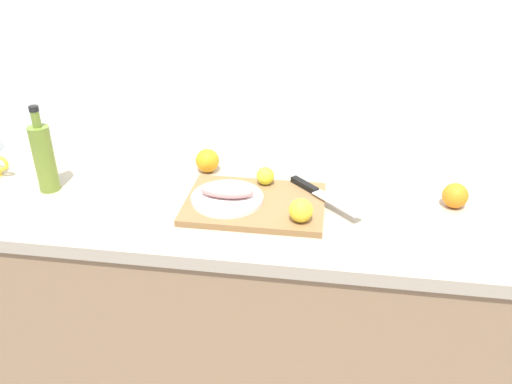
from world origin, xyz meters
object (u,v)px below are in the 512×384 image
object	(u,v)px
chef_knife	(316,191)
olive_oil_bottle	(44,157)
white_plate	(227,198)
cutting_board	(256,204)
lemon_0	(265,176)
fish_fillet	(227,191)

from	to	relation	value
chef_knife	olive_oil_bottle	distance (m)	0.85
white_plate	chef_knife	size ratio (longest dim) A/B	0.96
cutting_board	lemon_0	world-z (taller)	lemon_0
cutting_board	chef_knife	bearing A→B (deg)	21.73
white_plate	olive_oil_bottle	world-z (taller)	olive_oil_bottle
cutting_board	fish_fillet	distance (m)	0.10
olive_oil_bottle	white_plate	bearing A→B (deg)	-2.21
white_plate	cutting_board	bearing A→B (deg)	7.35
cutting_board	olive_oil_bottle	bearing A→B (deg)	179.02
fish_fillet	white_plate	bearing A→B (deg)	0.00
chef_knife	olive_oil_bottle	world-z (taller)	olive_oil_bottle
lemon_0	cutting_board	bearing A→B (deg)	-96.49
cutting_board	lemon_0	distance (m)	0.12
fish_fillet	lemon_0	xyz separation A→B (m)	(0.10, 0.12, -0.00)
fish_fillet	chef_knife	distance (m)	0.28
white_plate	lemon_0	xyz separation A→B (m)	(0.10, 0.12, 0.02)
white_plate	chef_knife	bearing A→B (deg)	17.23
white_plate	olive_oil_bottle	distance (m)	0.59
white_plate	olive_oil_bottle	size ratio (longest dim) A/B	0.78
cutting_board	olive_oil_bottle	xyz separation A→B (m)	(-0.67, 0.01, 0.10)
olive_oil_bottle	fish_fillet	bearing A→B (deg)	-2.21
olive_oil_bottle	lemon_0	bearing A→B (deg)	8.52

